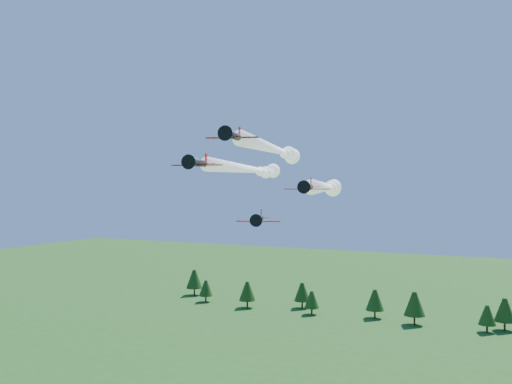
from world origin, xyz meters
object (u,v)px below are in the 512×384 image
at_px(plane_lead, 275,149).
at_px(plane_slot, 259,219).
at_px(plane_left, 250,169).
at_px(plane_right, 327,187).

relative_size(plane_lead, plane_slot, 6.56).
relative_size(plane_lead, plane_left, 0.92).
bearing_deg(plane_lead, plane_slot, -89.52).
relative_size(plane_left, plane_right, 1.41).
xyz_separation_m(plane_left, plane_slot, (13.51, -23.33, -9.53)).
bearing_deg(plane_right, plane_slot, -120.18).
height_order(plane_left, plane_right, plane_left).
distance_m(plane_lead, plane_left, 13.63).
height_order(plane_lead, plane_slot, plane_lead).
bearing_deg(plane_lead, plane_left, 126.48).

